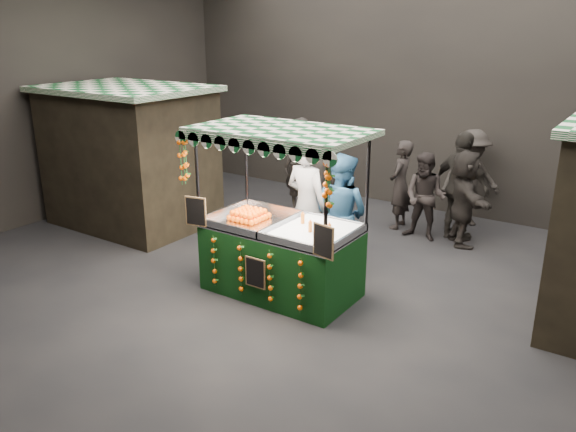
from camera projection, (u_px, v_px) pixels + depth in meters
The scene contains 13 objects.
ground at pixel (297, 298), 7.99m from camera, with size 12.00×12.00×0.00m, color black.
market_hall at pixel (298, 47), 6.91m from camera, with size 12.10×10.10×5.05m.
neighbour_stall_left at pixel (130, 156), 10.69m from camera, with size 3.00×2.20×2.60m.
juice_stall at pixel (281, 245), 7.93m from camera, with size 2.43×1.43×2.36m.
vendor_grey at pixel (307, 206), 8.66m from camera, with size 0.82×0.60×2.06m.
vendor_blue at pixel (341, 214), 8.62m from camera, with size 0.97×0.79×1.86m.
shopper_0 at pixel (299, 167), 11.24m from camera, with size 0.78×0.58×1.95m.
shopper_1 at pixel (425, 197), 9.98m from camera, with size 0.78×0.61×1.57m.
shopper_2 at pixel (461, 187), 9.90m from camera, with size 1.23×0.84×1.94m.
shopper_3 at pixel (470, 178), 10.67m from camera, with size 1.31×1.32×1.83m.
shopper_4 at pixel (316, 176), 11.37m from camera, with size 0.91×0.86×1.57m.
shopper_5 at pixel (464, 198), 9.73m from camera, with size 1.25×1.56×1.67m.
shopper_6 at pixel (400, 185), 10.56m from camera, with size 0.43×0.63×1.66m.
Camera 1 is at (3.93, -6.04, 3.64)m, focal length 35.56 mm.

